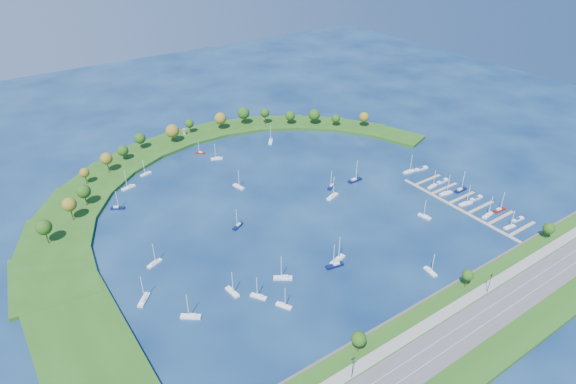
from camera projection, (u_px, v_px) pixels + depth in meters
ground at (286, 204)px, 287.61m from camera, size 700.00×700.00×0.00m
south_shoreline at (457, 333)px, 200.26m from camera, size 420.00×43.10×11.60m
breakwater at (177, 191)px, 298.76m from camera, size 286.74×247.64×2.00m
breakwater_trees at (205, 137)px, 343.41m from camera, size 241.80×93.26×14.21m
harbor_tower at (184, 132)px, 367.29m from camera, size 2.60×2.60×4.25m
dock_system at (466, 205)px, 286.26m from camera, size 24.28×82.00×1.60m
moored_boat_0 at (154, 263)px, 239.29m from camera, size 8.38×4.96×11.90m
moored_boat_1 at (117, 207)px, 282.65m from camera, size 7.83×6.15×11.61m
moored_boat_2 at (284, 305)px, 214.29m from camera, size 5.43×7.53×10.95m
moored_boat_3 at (331, 186)px, 303.85m from camera, size 8.12×6.17×11.94m
moored_boat_4 at (238, 186)px, 303.73m from camera, size 4.05×8.66×12.28m
moored_boat_5 at (144, 299)px, 217.34m from camera, size 7.89×8.27×13.14m
moored_boat_6 at (238, 226)px, 266.90m from camera, size 8.00×5.54×11.55m
moored_boat_7 at (200, 152)px, 344.68m from camera, size 6.31×5.58×9.71m
moored_boat_8 at (191, 316)px, 208.66m from camera, size 8.33×7.30×12.78m
moored_boat_9 at (232, 291)px, 221.82m from camera, size 3.22×8.60×12.35m
moored_boat_10 at (335, 265)px, 237.93m from camera, size 9.33×4.05×13.27m
moored_boat_11 at (430, 271)px, 234.17m from camera, size 3.18×7.88×11.26m
moored_boat_12 at (332, 196)px, 293.38m from camera, size 9.64×5.32×13.66m
moored_boat_13 at (283, 277)px, 230.11m from camera, size 8.58×7.18×12.96m
moored_boat_14 at (338, 259)px, 241.52m from camera, size 9.93×5.08×14.05m
moored_boat_15 at (146, 173)px, 318.11m from camera, size 7.66×3.69×10.86m
moored_boat_16 at (425, 216)px, 275.00m from camera, size 3.64×7.91×11.22m
moored_boat_17 at (217, 158)px, 336.99m from camera, size 8.19×4.98×11.66m
moored_boat_18 at (355, 180)px, 310.61m from camera, size 9.66×2.89×14.12m
moored_boat_19 at (128, 187)px, 302.78m from camera, size 8.97×4.23×12.71m
moored_boat_20 at (259, 296)px, 219.23m from camera, size 5.83×7.65×11.26m
moored_boat_21 at (271, 141)px, 361.11m from camera, size 7.64×8.70×13.36m
docked_boat_0 at (510, 226)px, 266.17m from camera, size 7.56×3.08×10.79m
docked_boat_1 at (518, 219)px, 272.75m from camera, size 8.07×2.99×1.61m
docked_boat_2 at (488, 215)px, 275.92m from camera, size 8.62×3.45×12.32m
docked_boat_3 at (500, 209)px, 280.87m from camera, size 8.39×2.94×12.10m
docked_boat_4 at (466, 203)px, 286.51m from camera, size 8.98×3.83×12.78m
docked_boat_5 at (476, 198)px, 292.08m from camera, size 8.90×2.84×1.80m
docked_boat_6 at (446, 193)px, 296.70m from camera, size 8.88×3.63×12.68m
docked_boat_7 at (461, 190)px, 300.09m from camera, size 8.98×2.62×13.16m
docked_boat_8 at (432, 186)px, 304.08m from camera, size 7.94×2.99×11.40m
docked_boat_9 at (443, 181)px, 309.91m from camera, size 8.77×2.74×1.77m
docked_boat_10 at (409, 171)px, 320.51m from camera, size 8.73×3.42×12.50m
docked_boat_11 at (421, 168)px, 324.46m from camera, size 9.59×3.63×1.91m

